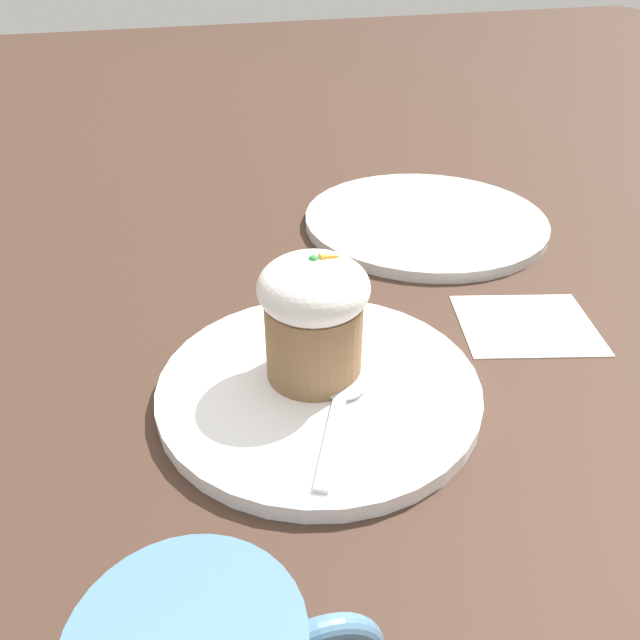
{
  "coord_description": "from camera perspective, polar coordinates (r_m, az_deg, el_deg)",
  "views": [
    {
      "loc": [
        -0.12,
        -0.36,
        0.32
      ],
      "look_at": [
        0.0,
        0.01,
        0.06
      ],
      "focal_mm": 35.0,
      "sensor_mm": 36.0,
      "label": 1
    }
  ],
  "objects": [
    {
      "name": "carrot_cake",
      "position": [
        0.47,
        0.0,
        0.57
      ],
      "size": [
        0.08,
        0.08,
        0.1
      ],
      "color": "olive",
      "rests_on": "dessert_plate"
    },
    {
      "name": "ground_plane",
      "position": [
        0.5,
        -0.11,
        -6.82
      ],
      "size": [
        4.0,
        4.0,
        0.0
      ],
      "primitive_type": "plane",
      "color": "#3D281E"
    },
    {
      "name": "side_plate",
      "position": [
        0.78,
        9.57,
        8.97
      ],
      "size": [
        0.29,
        0.29,
        0.01
      ],
      "color": "silver",
      "rests_on": "ground_plane"
    },
    {
      "name": "dessert_plate",
      "position": [
        0.49,
        -0.11,
        -6.22
      ],
      "size": [
        0.25,
        0.25,
        0.01
      ],
      "color": "white",
      "rests_on": "ground_plane"
    },
    {
      "name": "spoon",
      "position": [
        0.47,
        1.93,
        -6.72
      ],
      "size": [
        0.08,
        0.13,
        0.01
      ],
      "color": "silver",
      "rests_on": "dessert_plate"
    },
    {
      "name": "paper_napkin",
      "position": [
        0.61,
        18.35,
        -0.34
      ],
      "size": [
        0.15,
        0.14,
        0.0
      ],
      "color": "white",
      "rests_on": "ground_plane"
    }
  ]
}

